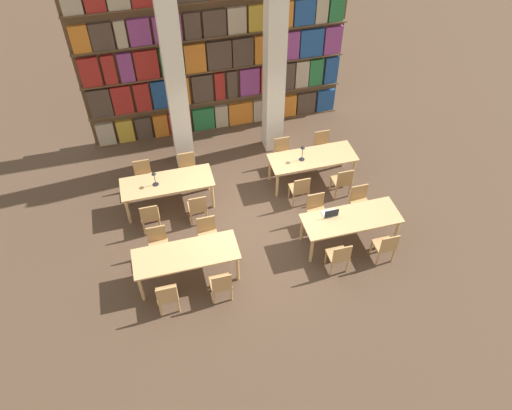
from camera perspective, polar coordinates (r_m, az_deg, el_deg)
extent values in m
plane|color=#4C3828|center=(11.72, -0.14, -2.02)|extent=(40.00, 40.00, 0.00)
cube|color=brown|center=(13.17, -4.81, 18.72)|extent=(6.96, 0.06, 5.50)
cube|color=brown|center=(14.60, -4.16, 9.09)|extent=(6.96, 0.35, 0.03)
cube|color=tan|center=(14.26, -16.79, 7.88)|extent=(0.46, 0.20, 0.69)
cube|color=#B7932D|center=(14.23, -14.70, 8.29)|extent=(0.44, 0.20, 0.69)
cube|color=#47382D|center=(14.22, -12.71, 8.67)|extent=(0.42, 0.20, 0.69)
cube|color=orange|center=(14.22, -10.84, 9.02)|extent=(0.39, 0.20, 0.69)
cube|color=maroon|center=(14.25, -8.72, 9.40)|extent=(0.61, 0.20, 0.69)
cube|color=#236B38|center=(14.30, -6.05, 9.86)|extent=(0.60, 0.20, 0.69)
cube|color=tan|center=(14.37, -4.01, 10.20)|extent=(0.36, 0.20, 0.69)
cube|color=orange|center=(14.46, -1.81, 10.54)|extent=(0.68, 0.20, 0.69)
cube|color=tan|center=(14.57, 0.37, 10.87)|extent=(0.38, 0.20, 0.69)
cube|color=#B7932D|center=(14.66, 1.76, 11.08)|extent=(0.26, 0.20, 0.69)
cube|color=orange|center=(14.78, 3.53, 11.32)|extent=(0.53, 0.20, 0.69)
cube|color=#47382D|center=(14.94, 5.67, 11.61)|extent=(0.54, 0.20, 0.69)
cube|color=navy|center=(15.14, 7.87, 11.88)|extent=(0.52, 0.20, 0.69)
cube|color=brown|center=(14.08, -4.36, 12.10)|extent=(6.96, 0.35, 0.03)
cube|color=#47382D|center=(13.72, -17.42, 11.14)|extent=(0.57, 0.20, 0.80)
cube|color=maroon|center=(13.68, -15.06, 11.61)|extent=(0.50, 0.20, 0.80)
cube|color=maroon|center=(13.67, -12.89, 12.03)|extent=(0.39, 0.20, 0.80)
cube|color=navy|center=(13.69, -10.46, 12.47)|extent=(0.64, 0.20, 0.80)
cube|color=orange|center=(13.72, -8.30, 12.84)|extent=(0.30, 0.20, 0.80)
cube|color=#47382D|center=(13.77, -6.18, 13.19)|extent=(0.55, 0.20, 0.80)
cube|color=maroon|center=(13.83, -4.22, 13.50)|extent=(0.27, 0.20, 0.80)
cube|color=#47382D|center=(13.89, -2.81, 13.71)|extent=(0.28, 0.20, 0.80)
cube|color=#84387A|center=(13.98, -0.79, 14.00)|extent=(0.54, 0.20, 0.80)
cube|color=maroon|center=(14.12, 1.64, 14.32)|extent=(0.58, 0.20, 0.80)
cube|color=#47382D|center=(14.25, 3.68, 14.57)|extent=(0.33, 0.20, 0.80)
cube|color=tan|center=(14.37, 5.22, 14.75)|extent=(0.37, 0.20, 0.80)
cube|color=#236B38|center=(14.50, 6.79, 14.92)|extent=(0.39, 0.20, 0.80)
cube|color=navy|center=(14.65, 8.52, 15.09)|extent=(0.38, 0.20, 0.80)
cube|color=brown|center=(13.60, -4.57, 15.33)|extent=(6.96, 0.35, 0.03)
cube|color=maroon|center=(13.26, -18.46, 14.30)|extent=(0.49, 0.20, 0.77)
cube|color=maroon|center=(13.23, -16.44, 14.71)|extent=(0.31, 0.20, 0.77)
cube|color=#84387A|center=(13.22, -14.67, 15.06)|extent=(0.35, 0.20, 0.77)
cube|color=maroon|center=(13.22, -12.42, 15.48)|extent=(0.58, 0.20, 0.77)
cube|color=#236B38|center=(13.25, -9.64, 15.97)|extent=(0.56, 0.20, 0.77)
cube|color=orange|center=(13.30, -7.02, 16.39)|extent=(0.53, 0.20, 0.77)
cube|color=#47382D|center=(13.38, -4.26, 16.80)|extent=(0.63, 0.20, 0.77)
cube|color=#47382D|center=(13.50, -1.57, 17.16)|extent=(0.55, 0.20, 0.77)
cube|color=orange|center=(13.64, 1.26, 17.50)|extent=(0.69, 0.20, 0.77)
cube|color=#84387A|center=(13.82, 3.94, 17.79)|extent=(0.45, 0.20, 0.77)
cube|color=navy|center=(14.00, 6.31, 18.01)|extent=(0.64, 0.20, 0.77)
cube|color=#84387A|center=(14.21, 8.72, 18.21)|extent=(0.48, 0.20, 0.77)
cube|color=brown|center=(13.16, -4.81, 18.78)|extent=(6.96, 0.35, 0.03)
cube|color=orange|center=(12.87, -19.50, 17.52)|extent=(0.43, 0.20, 0.67)
cube|color=#47382D|center=(12.84, -17.24, 18.00)|extent=(0.52, 0.20, 0.67)
cube|color=tan|center=(12.82, -15.22, 18.40)|extent=(0.26, 0.20, 0.67)
cube|color=#84387A|center=(12.83, -13.20, 18.78)|extent=(0.52, 0.20, 0.67)
cube|color=#84387A|center=(12.85, -10.13, 19.31)|extent=(0.68, 0.20, 0.67)
cube|color=#47382D|center=(12.91, -7.33, 19.74)|extent=(0.40, 0.20, 0.67)
cube|color=#47382D|center=(12.98, -4.83, 20.09)|extent=(0.57, 0.20, 0.67)
cube|color=tan|center=(13.08, -2.26, 20.42)|extent=(0.47, 0.20, 0.67)
cube|color=#B7932D|center=(13.21, 0.35, 20.70)|extent=(0.57, 0.20, 0.67)
cube|color=orange|center=(13.37, 3.06, 20.96)|extent=(0.51, 0.20, 0.67)
cube|color=navy|center=(13.54, 5.51, 21.15)|extent=(0.54, 0.20, 0.67)
cube|color=tan|center=(13.69, 7.46, 21.28)|extent=(0.32, 0.20, 0.67)
cube|color=#236B38|center=(13.84, 9.13, 21.38)|extent=(0.39, 0.20, 0.67)
cube|color=silver|center=(11.81, -9.58, 16.31)|extent=(0.46, 0.46, 6.00)
cube|color=silver|center=(12.22, 2.19, 17.93)|extent=(0.46, 0.46, 6.00)
cube|color=tan|center=(10.22, -8.03, -5.62)|extent=(2.14, 0.80, 0.04)
cylinder|color=tan|center=(10.35, -12.99, -9.33)|extent=(0.07, 0.07, 0.73)
cylinder|color=tan|center=(10.40, -2.11, -7.25)|extent=(0.07, 0.07, 0.73)
cylinder|color=tan|center=(10.75, -13.34, -6.59)|extent=(0.07, 0.07, 0.73)
cylinder|color=tan|center=(10.80, -2.91, -4.62)|extent=(0.07, 0.07, 0.73)
cylinder|color=tan|center=(10.39, -11.10, -10.12)|extent=(0.04, 0.04, 0.41)
cylinder|color=tan|center=(10.38, -9.11, -9.76)|extent=(0.04, 0.04, 0.41)
cylinder|color=tan|center=(10.19, -10.86, -11.65)|extent=(0.04, 0.04, 0.41)
cylinder|color=tan|center=(10.19, -8.83, -11.28)|extent=(0.04, 0.04, 0.41)
cube|color=tan|center=(10.10, -10.13, -9.99)|extent=(0.42, 0.40, 0.04)
cube|color=tan|center=(9.81, -10.16, -10.09)|extent=(0.40, 0.03, 0.42)
cylinder|color=tan|center=(10.93, -9.82, -5.97)|extent=(0.04, 0.04, 0.41)
cylinder|color=tan|center=(10.94, -11.68, -6.31)|extent=(0.04, 0.04, 0.41)
cylinder|color=tan|center=(11.15, -10.06, -4.64)|extent=(0.04, 0.04, 0.41)
cylinder|color=tan|center=(11.16, -11.88, -4.98)|extent=(0.04, 0.04, 0.41)
cube|color=tan|center=(10.88, -11.02, -4.73)|extent=(0.42, 0.40, 0.04)
cube|color=tan|center=(10.83, -11.31, -3.22)|extent=(0.40, 0.03, 0.42)
cylinder|color=tan|center=(10.40, -5.20, -9.01)|extent=(0.04, 0.04, 0.41)
cylinder|color=tan|center=(10.43, -3.24, -8.61)|extent=(0.04, 0.04, 0.41)
cylinder|color=tan|center=(10.21, -4.82, -10.51)|extent=(0.04, 0.04, 0.41)
cylinder|color=tan|center=(10.24, -2.82, -10.10)|extent=(0.04, 0.04, 0.41)
cube|color=tan|center=(10.13, -4.08, -8.83)|extent=(0.42, 0.40, 0.04)
cube|color=tan|center=(9.84, -3.92, -8.89)|extent=(0.40, 0.03, 0.42)
cylinder|color=tan|center=(10.98, -4.28, -4.91)|extent=(0.04, 0.04, 0.41)
cylinder|color=tan|center=(10.95, -6.13, -5.27)|extent=(0.04, 0.04, 0.41)
cylinder|color=tan|center=(11.20, -4.64, -3.61)|extent=(0.04, 0.04, 0.41)
cylinder|color=tan|center=(11.17, -6.45, -3.96)|extent=(0.04, 0.04, 0.41)
cube|color=tan|center=(10.90, -5.45, -3.67)|extent=(0.42, 0.40, 0.04)
cube|color=tan|center=(10.86, -5.72, -2.16)|extent=(0.40, 0.03, 0.42)
cube|color=tan|center=(10.98, 10.85, -1.52)|extent=(2.14, 0.80, 0.04)
cylinder|color=tan|center=(10.76, 6.38, -5.15)|extent=(0.07, 0.07, 0.73)
cylinder|color=tan|center=(11.46, 15.76, -3.01)|extent=(0.07, 0.07, 0.73)
cylinder|color=tan|center=(11.15, 5.28, -2.69)|extent=(0.07, 0.07, 0.73)
cylinder|color=tan|center=(11.82, 14.40, -0.77)|extent=(0.07, 0.07, 0.73)
cylinder|color=tan|center=(10.90, 7.96, -5.89)|extent=(0.04, 0.04, 0.41)
cylinder|color=tan|center=(11.01, 9.72, -5.48)|extent=(0.04, 0.04, 0.41)
cylinder|color=tan|center=(10.71, 8.60, -7.25)|extent=(0.04, 0.04, 0.41)
cylinder|color=tan|center=(10.82, 10.38, -6.82)|extent=(0.04, 0.04, 0.41)
cube|color=tan|center=(10.68, 9.30, -5.61)|extent=(0.42, 0.40, 0.04)
cube|color=tan|center=(10.40, 9.82, -5.57)|extent=(0.40, 0.03, 0.42)
cylinder|color=tan|center=(11.53, 8.06, -2.13)|extent=(0.04, 0.04, 0.41)
cylinder|color=tan|center=(11.43, 6.37, -2.48)|extent=(0.04, 0.04, 0.41)
cylinder|color=tan|center=(11.75, 7.47, -0.95)|extent=(0.04, 0.04, 0.41)
cylinder|color=tan|center=(11.64, 5.82, -1.29)|extent=(0.04, 0.04, 0.41)
cube|color=tan|center=(11.42, 7.03, -0.94)|extent=(0.42, 0.40, 0.04)
cube|color=tan|center=(11.38, 6.81, 0.51)|extent=(0.40, 0.03, 0.42)
cylinder|color=tan|center=(11.25, 13.02, -4.70)|extent=(0.04, 0.04, 0.41)
cylinder|color=tan|center=(11.39, 14.66, -4.31)|extent=(0.04, 0.04, 0.41)
cylinder|color=tan|center=(11.07, 13.74, -5.99)|extent=(0.04, 0.04, 0.41)
cylinder|color=tan|center=(11.21, 15.39, -5.58)|extent=(0.04, 0.04, 0.41)
cube|color=tan|center=(11.06, 14.41, -4.40)|extent=(0.42, 0.40, 0.04)
cube|color=tan|center=(10.79, 15.04, -4.33)|extent=(0.40, 0.03, 0.42)
cylinder|color=tan|center=(11.90, 12.82, -1.13)|extent=(0.04, 0.04, 0.41)
cylinder|color=tan|center=(11.77, 11.24, -1.46)|extent=(0.04, 0.04, 0.41)
cylinder|color=tan|center=(12.11, 12.17, 0.00)|extent=(0.04, 0.04, 0.41)
cylinder|color=tan|center=(11.98, 10.61, -0.32)|extent=(0.04, 0.04, 0.41)
cube|color=tan|center=(11.78, 11.87, 0.03)|extent=(0.42, 0.40, 0.04)
cube|color=tan|center=(11.74, 11.68, 1.44)|extent=(0.40, 0.03, 0.42)
cube|color=silver|center=(10.97, 8.38, -0.95)|extent=(0.32, 0.22, 0.01)
cube|color=black|center=(10.82, 8.64, -0.97)|extent=(0.32, 0.01, 0.20)
cube|color=tan|center=(11.78, -10.14, 2.56)|extent=(2.14, 0.80, 0.04)
cylinder|color=tan|center=(11.83, -14.43, -0.73)|extent=(0.07, 0.07, 0.73)
cylinder|color=tan|center=(11.87, -4.98, 1.04)|extent=(0.07, 0.07, 0.73)
cylinder|color=tan|center=(12.30, -14.67, 1.37)|extent=(0.07, 0.07, 0.73)
cylinder|color=tan|center=(12.33, -5.58, 3.06)|extent=(0.07, 0.07, 0.73)
cylinder|color=tan|center=(11.84, -12.82, -1.45)|extent=(0.04, 0.04, 0.41)
cylinder|color=tan|center=(11.83, -11.11, -1.13)|extent=(0.04, 0.04, 0.41)
cylinder|color=tan|center=(11.60, -12.65, -2.63)|extent=(0.04, 0.04, 0.41)
cylinder|color=tan|center=(11.59, -10.90, -2.31)|extent=(0.04, 0.04, 0.41)
cube|color=tan|center=(11.56, -12.03, -1.12)|extent=(0.42, 0.40, 0.04)
cube|color=tan|center=(11.26, -12.10, -0.98)|extent=(0.40, 0.03, 0.42)
cylinder|color=tan|center=(12.48, -11.62, 1.79)|extent=(0.04, 0.04, 0.41)
cylinder|color=tan|center=(12.49, -13.24, 1.48)|extent=(0.04, 0.04, 0.41)
cylinder|color=tan|center=(12.73, -11.80, 2.80)|extent=(0.04, 0.04, 0.41)
cylinder|color=tan|center=(12.74, -13.39, 2.50)|extent=(0.04, 0.04, 0.41)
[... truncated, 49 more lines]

